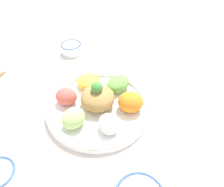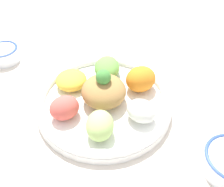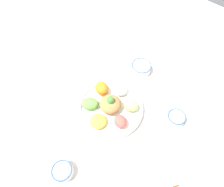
% 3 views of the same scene
% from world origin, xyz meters
% --- Properties ---
extents(ground_plane, '(2.40, 2.40, 0.00)m').
position_xyz_m(ground_plane, '(0.00, 0.00, 0.00)').
color(ground_plane, silver).
extents(salad_platter, '(0.33, 0.33, 0.11)m').
position_xyz_m(salad_platter, '(-0.02, -0.03, 0.03)').
color(salad_platter, white).
rests_on(salad_platter, ground_plane).
extents(sauce_bowl_red, '(0.09, 0.09, 0.04)m').
position_xyz_m(sauce_bowl_red, '(-0.07, 0.32, 0.02)').
color(sauce_bowl_red, white).
rests_on(sauce_bowl_red, ground_plane).
extents(serving_spoon_main, '(0.04, 0.13, 0.01)m').
position_xyz_m(serving_spoon_main, '(0.34, -0.10, 0.00)').
color(serving_spoon_main, white).
rests_on(serving_spoon_main, ground_plane).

